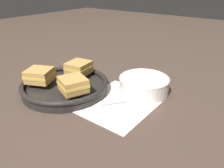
{
  "coord_description": "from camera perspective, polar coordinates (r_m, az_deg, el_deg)",
  "views": [
    {
      "loc": [
        -0.57,
        -0.39,
        0.38
      ],
      "look_at": [
        0.01,
        0.04,
        0.03
      ],
      "focal_mm": 35.0,
      "sensor_mm": 36.0,
      "label": 1
    }
  ],
  "objects": [
    {
      "name": "sandwich_far_left",
      "position": [
        0.84,
        -18.39,
        2.2
      ],
      "size": [
        0.11,
        0.12,
        0.05
      ],
      "rotation": [
        0.0,
        0.0,
        9.85
      ],
      "color": "#C18E47",
      "rests_on": "skillet"
    },
    {
      "name": "sandwich_near_right",
      "position": [
        0.88,
        -8.55,
        4.3
      ],
      "size": [
        0.1,
        0.09,
        0.05
      ],
      "rotation": [
        0.0,
        0.0,
        7.99
      ],
      "color": "#C18E47",
      "rests_on": "skillet"
    },
    {
      "name": "spoon",
      "position": [
        0.75,
        6.0,
        -4.01
      ],
      "size": [
        0.15,
        0.12,
        0.01
      ],
      "rotation": [
        0.0,
        0.0,
        -0.63
      ],
      "color": "#B7B7BC",
      "rests_on": "napkin"
    },
    {
      "name": "ground_plane",
      "position": [
        0.78,
        2.1,
        -3.31
      ],
      "size": [
        4.0,
        4.0,
        0.0
      ],
      "primitive_type": "plane",
      "color": "#47382D"
    },
    {
      "name": "napkin",
      "position": [
        0.74,
        1.72,
        -4.83
      ],
      "size": [
        0.28,
        0.24,
        0.0
      ],
      "color": "white",
      "rests_on": "ground_plane"
    },
    {
      "name": "soup_bowl",
      "position": [
        0.8,
        8.32,
        -0.02
      ],
      "size": [
        0.18,
        0.18,
        0.06
      ],
      "color": "silver",
      "rests_on": "ground_plane"
    },
    {
      "name": "sandwich_near_left",
      "position": [
        0.74,
        -10.14,
        -0.09
      ],
      "size": [
        0.11,
        0.11,
        0.05
      ],
      "rotation": [
        0.0,
        0.0,
        5.89
      ],
      "color": "#C18E47",
      "rests_on": "skillet"
    },
    {
      "name": "skillet",
      "position": [
        0.83,
        -12.11,
        -0.5
      ],
      "size": [
        0.32,
        0.32,
        0.04
      ],
      "color": "black",
      "rests_on": "ground_plane"
    }
  ]
}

